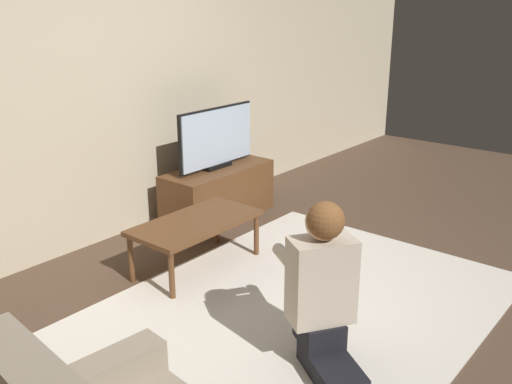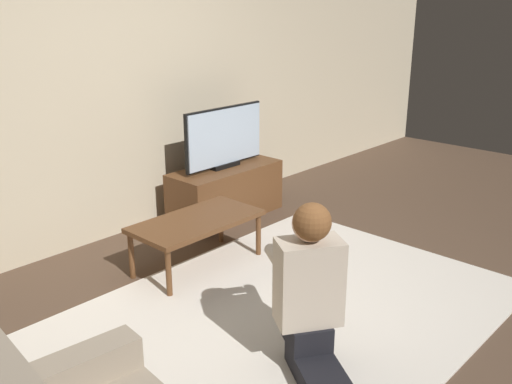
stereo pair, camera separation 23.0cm
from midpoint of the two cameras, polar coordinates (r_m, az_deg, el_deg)
ground_plane at (r=3.69m, az=4.66°, el=-12.27°), size 10.00×10.00×0.00m
wall_back at (r=4.64m, az=-14.27°, el=10.75°), size 10.00×0.06×2.60m
rug at (r=3.69m, az=4.66°, el=-12.17°), size 2.97×2.10×0.02m
tv_stand at (r=5.19m, az=-1.78°, el=-0.01°), size 1.07×0.45×0.47m
tv at (r=5.05m, az=-1.86°, el=5.49°), size 0.89×0.08×0.54m
coffee_table at (r=4.17m, az=-4.37°, el=-3.22°), size 0.96×0.50×0.38m
person_kneeling at (r=3.03m, az=7.60°, el=-9.50°), size 0.64×0.80×0.93m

